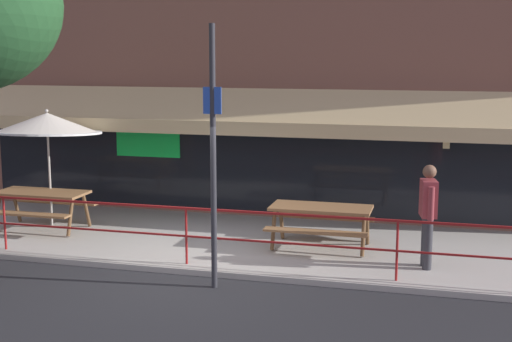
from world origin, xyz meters
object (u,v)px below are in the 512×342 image
picnic_table_left (42,199)px  patio_umbrella_left (47,124)px  pedestrian_walking (428,211)px  picnic_table_centre (321,215)px  street_sign_pole (213,156)px

picnic_table_left → patio_umbrella_left: size_ratio=0.76×
picnic_table_left → pedestrian_walking: 7.51m
picnic_table_centre → street_sign_pole: street_sign_pole is taller
picnic_table_centre → patio_umbrella_left: size_ratio=0.76×
pedestrian_walking → street_sign_pole: street_sign_pole is taller
picnic_table_centre → picnic_table_left: bearing=-179.2°
picnic_table_left → picnic_table_centre: same height
picnic_table_left → patio_umbrella_left: bearing=90.0°
street_sign_pole → patio_umbrella_left: bearing=149.4°
patio_umbrella_left → picnic_table_left: bearing=-90.0°
pedestrian_walking → street_sign_pole: bearing=-153.5°
pedestrian_walking → street_sign_pole: 3.65m
picnic_table_centre → patio_umbrella_left: 5.79m
picnic_table_left → picnic_table_centre: bearing=0.8°
patio_umbrella_left → street_sign_pole: size_ratio=0.59×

